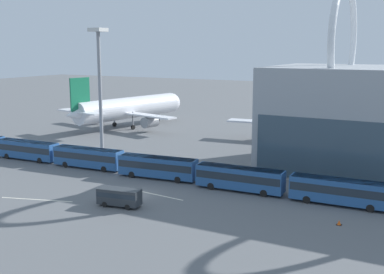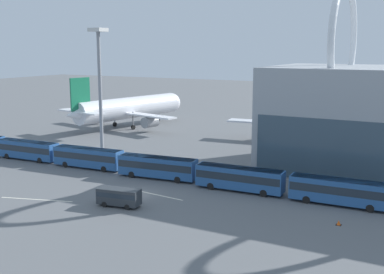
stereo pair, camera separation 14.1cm
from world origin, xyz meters
name	(u,v)px [view 1 (the left image)]	position (x,y,z in m)	size (l,w,h in m)	color
ground_plane	(135,195)	(0.00, 0.00, 0.00)	(440.00, 440.00, 0.00)	slate
airliner_at_gate_near	(126,108)	(-34.31, 45.53, 4.84)	(33.30, 36.79, 13.17)	white
airliner_at_gate_far	(325,121)	(14.29, 48.76, 4.73)	(41.70, 38.74, 15.06)	silver
shuttle_bus_1	(27,149)	(-29.03, 8.14, 1.98)	(12.68, 3.11, 3.38)	#285693
shuttle_bus_2	(88,157)	(-15.37, 8.53, 1.98)	(12.72, 3.41, 3.38)	#285693
shuttle_bus_3	(158,166)	(-1.71, 8.57, 1.98)	(12.77, 3.81, 3.38)	#285693
shuttle_bus_4	(240,177)	(11.96, 8.49, 1.98)	(12.68, 3.10, 3.38)	#285693
shuttle_bus_5	(340,190)	(25.62, 8.83, 1.98)	(12.66, 3.01, 3.38)	#285693
service_van_foreground	(119,196)	(1.07, -4.93, 1.36)	(5.79, 2.81, 2.31)	#2D3338
floodlight_mast	(99,73)	(-19.10, 16.81, 15.29)	(2.65, 2.65, 23.32)	gray
lane_stripe_1	(152,194)	(1.88, 1.50, 0.00)	(10.36, 0.25, 0.01)	silver
lane_stripe_2	(15,148)	(-39.16, 14.10, 0.00)	(6.89, 0.25, 0.01)	silver
lane_stripe_3	(37,200)	(-10.26, -7.95, 0.00)	(10.23, 0.25, 0.01)	silver
traffic_cone_0	(339,223)	(27.10, 1.62, 0.28)	(0.62, 0.62, 0.59)	black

